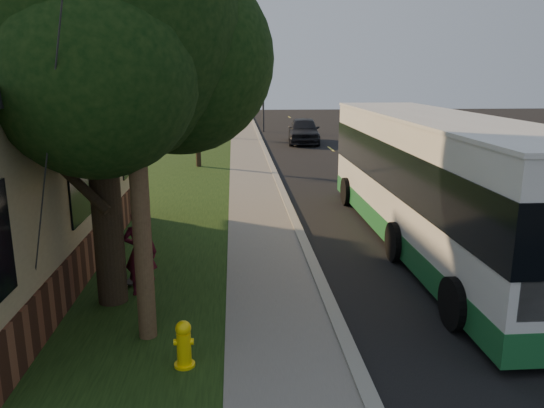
{
  "coord_description": "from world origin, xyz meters",
  "views": [
    {
      "loc": [
        -1.79,
        -7.32,
        4.39
      ],
      "look_at": [
        -0.95,
        4.4,
        1.5
      ],
      "focal_mm": 35.0,
      "sensor_mm": 36.0,
      "label": 1
    }
  ],
  "objects_px": {
    "bare_tree_far": "(216,109)",
    "transit_bus": "(437,179)",
    "traffic_signal": "(263,90)",
    "leafy_tree": "(96,28)",
    "fire_hydrant": "(184,344)",
    "utility_pole": "(131,57)",
    "skateboarder": "(140,252)",
    "skateboard_main": "(135,277)",
    "distant_car": "(304,130)",
    "dumpster": "(5,244)",
    "bare_tree_near": "(197,123)"
  },
  "relations": [
    {
      "from": "fire_hydrant",
      "to": "leafy_tree",
      "type": "bearing_deg",
      "value": 120.67
    },
    {
      "from": "bare_tree_far",
      "to": "traffic_signal",
      "type": "relative_size",
      "value": 0.73
    },
    {
      "from": "bare_tree_far",
      "to": "fire_hydrant",
      "type": "bearing_deg",
      "value": -89.24
    },
    {
      "from": "distant_car",
      "to": "transit_bus",
      "type": "bearing_deg",
      "value": -82.99
    },
    {
      "from": "dumpster",
      "to": "skateboard_main",
      "type": "bearing_deg",
      "value": -19.34
    },
    {
      "from": "bare_tree_near",
      "to": "skateboard_main",
      "type": "relative_size",
      "value": 4.87
    },
    {
      "from": "dumpster",
      "to": "distant_car",
      "type": "height_order",
      "value": "distant_car"
    },
    {
      "from": "fire_hydrant",
      "to": "utility_pole",
      "type": "height_order",
      "value": "utility_pole"
    },
    {
      "from": "fire_hydrant",
      "to": "bare_tree_far",
      "type": "xyz_separation_m",
      "value": [
        -0.4,
        30.0,
        1.57
      ]
    },
    {
      "from": "skateboarder",
      "to": "skateboard_main",
      "type": "distance_m",
      "value": 1.18
    },
    {
      "from": "utility_pole",
      "to": "transit_bus",
      "type": "height_order",
      "value": "utility_pole"
    },
    {
      "from": "transit_bus",
      "to": "skateboard_main",
      "type": "bearing_deg",
      "value": -164.61
    },
    {
      "from": "bare_tree_near",
      "to": "transit_bus",
      "type": "height_order",
      "value": "bare_tree_near"
    },
    {
      "from": "bare_tree_far",
      "to": "transit_bus",
      "type": "xyz_separation_m",
      "value": [
        6.34,
        -24.43,
        -0.2
      ]
    },
    {
      "from": "fire_hydrant",
      "to": "traffic_signal",
      "type": "height_order",
      "value": "traffic_signal"
    },
    {
      "from": "fire_hydrant",
      "to": "skateboarder",
      "type": "xyz_separation_m",
      "value": [
        -1.08,
        2.77,
        0.53
      ]
    },
    {
      "from": "bare_tree_near",
      "to": "distant_car",
      "type": "relative_size",
      "value": 0.88
    },
    {
      "from": "traffic_signal",
      "to": "dumpster",
      "type": "relative_size",
      "value": 3.51
    },
    {
      "from": "utility_pole",
      "to": "distant_car",
      "type": "height_order",
      "value": "utility_pole"
    },
    {
      "from": "bare_tree_near",
      "to": "distant_car",
      "type": "height_order",
      "value": "bare_tree_near"
    },
    {
      "from": "distant_car",
      "to": "bare_tree_near",
      "type": "bearing_deg",
      "value": -119.81
    },
    {
      "from": "distant_car",
      "to": "dumpster",
      "type": "bearing_deg",
      "value": -108.46
    },
    {
      "from": "skateboard_main",
      "to": "skateboarder",
      "type": "bearing_deg",
      "value": -70.14
    },
    {
      "from": "leafy_tree",
      "to": "bare_tree_far",
      "type": "xyz_separation_m",
      "value": [
        1.17,
        27.35,
        -3.16
      ]
    },
    {
      "from": "fire_hydrant",
      "to": "transit_bus",
      "type": "relative_size",
      "value": 0.06
    },
    {
      "from": "leafy_tree",
      "to": "bare_tree_near",
      "type": "height_order",
      "value": "leafy_tree"
    },
    {
      "from": "utility_pole",
      "to": "traffic_signal",
      "type": "height_order",
      "value": "utility_pole"
    },
    {
      "from": "utility_pole",
      "to": "transit_bus",
      "type": "relative_size",
      "value": 0.73
    },
    {
      "from": "leafy_tree",
      "to": "transit_bus",
      "type": "bearing_deg",
      "value": 21.24
    },
    {
      "from": "bare_tree_far",
      "to": "distant_car",
      "type": "relative_size",
      "value": 0.83
    },
    {
      "from": "bare_tree_near",
      "to": "dumpster",
      "type": "distance_m",
      "value": 13.91
    },
    {
      "from": "traffic_signal",
      "to": "transit_bus",
      "type": "height_order",
      "value": "traffic_signal"
    },
    {
      "from": "bare_tree_near",
      "to": "transit_bus",
      "type": "relative_size",
      "value": 0.34
    },
    {
      "from": "utility_pole",
      "to": "fire_hydrant",
      "type": "bearing_deg",
      "value": -54.62
    },
    {
      "from": "fire_hydrant",
      "to": "leafy_tree",
      "type": "height_order",
      "value": "leafy_tree"
    },
    {
      "from": "bare_tree_far",
      "to": "traffic_signal",
      "type": "height_order",
      "value": "traffic_signal"
    },
    {
      "from": "utility_pole",
      "to": "skateboarder",
      "type": "bearing_deg",
      "value": 101.85
    },
    {
      "from": "utility_pole",
      "to": "dumpster",
      "type": "height_order",
      "value": "utility_pole"
    },
    {
      "from": "skateboard_main",
      "to": "dumpster",
      "type": "relative_size",
      "value": 0.57
    },
    {
      "from": "leafy_tree",
      "to": "transit_bus",
      "type": "xyz_separation_m",
      "value": [
        7.51,
        2.92,
        -3.37
      ]
    },
    {
      "from": "bare_tree_near",
      "to": "skateboard_main",
      "type": "bearing_deg",
      "value": -91.83
    },
    {
      "from": "fire_hydrant",
      "to": "skateboard_main",
      "type": "distance_m",
      "value": 3.82
    },
    {
      "from": "distant_car",
      "to": "skateboarder",
      "type": "bearing_deg",
      "value": -99.55
    },
    {
      "from": "utility_pole",
      "to": "traffic_signal",
      "type": "distance_m",
      "value": 33.26
    },
    {
      "from": "distant_car",
      "to": "leafy_tree",
      "type": "bearing_deg",
      "value": -100.56
    },
    {
      "from": "fire_hydrant",
      "to": "traffic_signal",
      "type": "bearing_deg",
      "value": 84.79
    },
    {
      "from": "dumpster",
      "to": "distant_car",
      "type": "bearing_deg",
      "value": 66.2
    },
    {
      "from": "skateboarder",
      "to": "skateboard_main",
      "type": "xyz_separation_m",
      "value": [
        -0.28,
        0.79,
        -0.83
      ]
    },
    {
      "from": "bare_tree_far",
      "to": "transit_bus",
      "type": "relative_size",
      "value": 0.32
    },
    {
      "from": "transit_bus",
      "to": "skateboard_main",
      "type": "distance_m",
      "value": 7.76
    }
  ]
}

